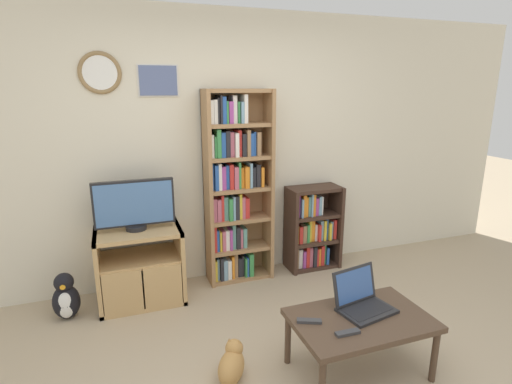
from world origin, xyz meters
TOP-DOWN VIEW (x-y plane):
  - wall_back at (-0.01, 1.96)m, footprint 6.94×0.09m
  - tv_stand at (-0.86, 1.64)m, footprint 0.74×0.51m
  - television at (-0.87, 1.65)m, footprint 0.68×0.18m
  - bookshelf_tall at (0.08, 1.80)m, footprint 0.65×0.27m
  - bookshelf_short at (0.91, 1.78)m, footprint 0.56×0.30m
  - coffee_table at (0.46, 0.17)m, footprint 0.92×0.58m
  - laptop at (0.52, 0.26)m, footprint 0.41×0.35m
  - remote_near_laptop at (0.27, 0.03)m, footprint 0.16×0.05m
  - remote_far_from_laptop at (0.11, 0.23)m, footprint 0.16×0.10m
  - cat at (-0.37, 0.38)m, footprint 0.29×0.48m
  - penguin_figurine at (-1.48, 1.55)m, footprint 0.22×0.20m

SIDE VIEW (x-z plane):
  - cat at x=-0.37m, z-range -0.02..0.24m
  - penguin_figurine at x=-1.48m, z-range -0.02..0.39m
  - tv_stand at x=-0.86m, z-range 0.00..0.69m
  - coffee_table at x=0.46m, z-range 0.16..0.58m
  - bookshelf_short at x=0.91m, z-range -0.02..0.87m
  - remote_near_laptop at x=0.27m, z-range 0.42..0.44m
  - remote_far_from_laptop at x=0.11m, z-range 0.42..0.44m
  - laptop at x=0.52m, z-range 0.35..0.62m
  - television at x=-0.87m, z-range 0.69..1.13m
  - bookshelf_tall at x=0.08m, z-range 0.00..1.88m
  - wall_back at x=-0.01m, z-range 0.01..2.61m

